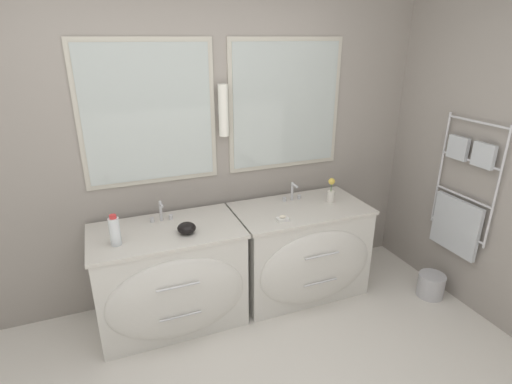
# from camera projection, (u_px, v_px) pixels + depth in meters

# --- Properties ---
(wall_back) EXTENTS (5.64, 0.16, 2.60)m
(wall_back) POSITION_uv_depth(u_px,v_px,m) (189.00, 143.00, 3.12)
(wall_back) COLOR gray
(wall_back) RESTS_ON ground_plane
(wall_right) EXTENTS (0.13, 3.41, 2.60)m
(wall_right) POSITION_uv_depth(u_px,v_px,m) (479.00, 149.00, 3.04)
(wall_right) COLOR gray
(wall_right) RESTS_ON ground_plane
(vanity_left) EXTENTS (1.09, 0.70, 0.78)m
(vanity_left) POSITION_uv_depth(u_px,v_px,m) (171.00, 278.00, 3.00)
(vanity_left) COLOR silver
(vanity_left) RESTS_ON ground_plane
(vanity_right) EXTENTS (1.09, 0.70, 0.78)m
(vanity_right) POSITION_uv_depth(u_px,v_px,m) (301.00, 251.00, 3.38)
(vanity_right) COLOR silver
(vanity_right) RESTS_ON ground_plane
(faucet_left) EXTENTS (0.17, 0.10, 0.16)m
(faucet_left) POSITION_uv_depth(u_px,v_px,m) (161.00, 212.00, 3.00)
(faucet_left) COLOR silver
(faucet_left) RESTS_ON vanity_left
(faucet_right) EXTENTS (0.17, 0.10, 0.16)m
(faucet_right) POSITION_uv_depth(u_px,v_px,m) (293.00, 192.00, 3.38)
(faucet_right) COLOR silver
(faucet_right) RESTS_ON vanity_right
(toiletry_bottle) EXTENTS (0.07, 0.07, 0.22)m
(toiletry_bottle) POSITION_uv_depth(u_px,v_px,m) (115.00, 231.00, 2.65)
(toiletry_bottle) COLOR silver
(toiletry_bottle) RESTS_ON vanity_left
(amenity_bowl) EXTENTS (0.13, 0.13, 0.08)m
(amenity_bowl) POSITION_uv_depth(u_px,v_px,m) (187.00, 228.00, 2.83)
(amenity_bowl) COLOR black
(amenity_bowl) RESTS_ON vanity_left
(flower_vase) EXTENTS (0.06, 0.06, 0.21)m
(flower_vase) POSITION_uv_depth(u_px,v_px,m) (331.00, 192.00, 3.35)
(flower_vase) COLOR silver
(flower_vase) RESTS_ON vanity_right
(soap_dish) EXTENTS (0.09, 0.06, 0.04)m
(soap_dish) POSITION_uv_depth(u_px,v_px,m) (283.00, 219.00, 3.03)
(soap_dish) COLOR white
(soap_dish) RESTS_ON vanity_right
(waste_bin) EXTENTS (0.22, 0.22, 0.20)m
(waste_bin) POSITION_uv_depth(u_px,v_px,m) (431.00, 285.00, 3.42)
(waste_bin) COLOR #B7B7BC
(waste_bin) RESTS_ON ground_plane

